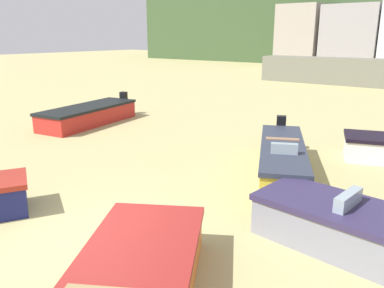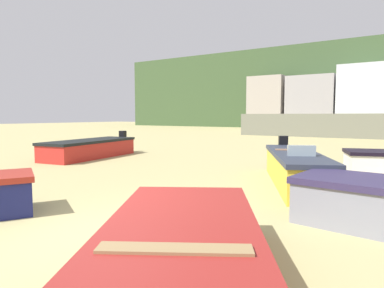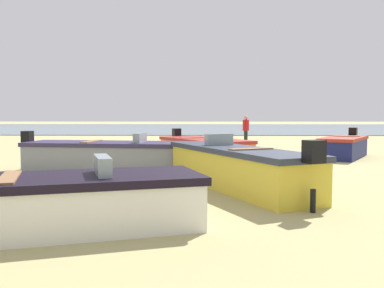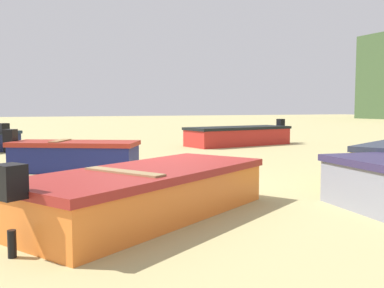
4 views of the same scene
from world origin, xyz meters
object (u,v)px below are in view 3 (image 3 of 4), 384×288
beach_walker_foreground (246,128)px  boat_white_7 (49,203)px  boat_navy_5 (344,147)px  boat_grey_3 (111,156)px  boat_orange_2 (204,148)px  boat_yellow_6 (237,168)px

beach_walker_foreground → boat_white_7: bearing=-24.6°
boat_navy_5 → boat_grey_3: bearing=55.1°
boat_orange_2 → boat_navy_5: (-5.50, -0.27, 0.03)m
boat_orange_2 → boat_grey_3: size_ratio=0.86×
boat_navy_5 → beach_walker_foreground: size_ratio=2.20×
boat_orange_2 → boat_navy_5: boat_navy_5 is taller
boat_yellow_6 → boat_white_7: boat_yellow_6 is taller
boat_navy_5 → boat_yellow_6: bearing=85.7°
boat_grey_3 → boat_orange_2: bearing=149.8°
boat_white_7 → beach_walker_foreground: (-4.54, -17.12, 0.53)m
boat_orange_2 → boat_yellow_6: size_ratio=0.92×
boat_yellow_6 → boat_grey_3: bearing=113.1°
boat_orange_2 → boat_navy_5: size_ratio=1.33×
boat_orange_2 → boat_yellow_6: bearing=65.9°
boat_grey_3 → boat_yellow_6: bearing=55.2°
boat_orange_2 → boat_white_7: bearing=47.7°
boat_orange_2 → boat_navy_5: bearing=152.5°
boat_grey_3 → beach_walker_foreground: bearing=160.3°
boat_yellow_6 → beach_walker_foreground: size_ratio=3.19×
boat_yellow_6 → boat_white_7: size_ratio=1.08×
boat_navy_5 → boat_yellow_6: boat_yellow_6 is taller
boat_navy_5 → boat_yellow_6: 8.60m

